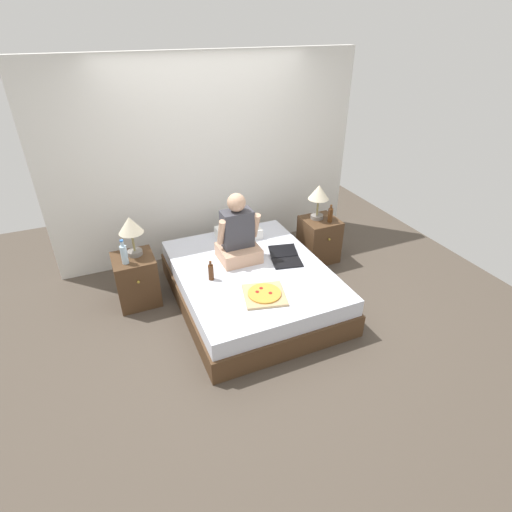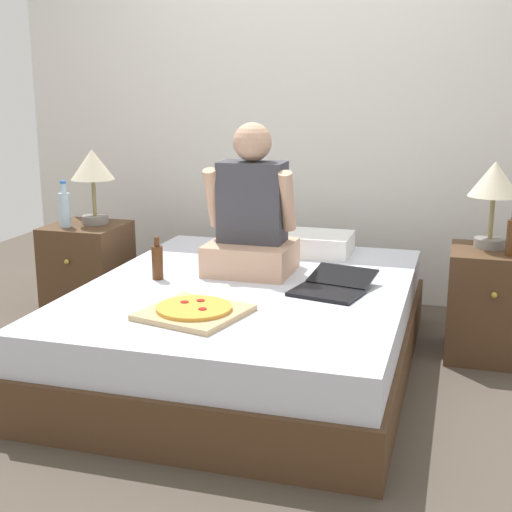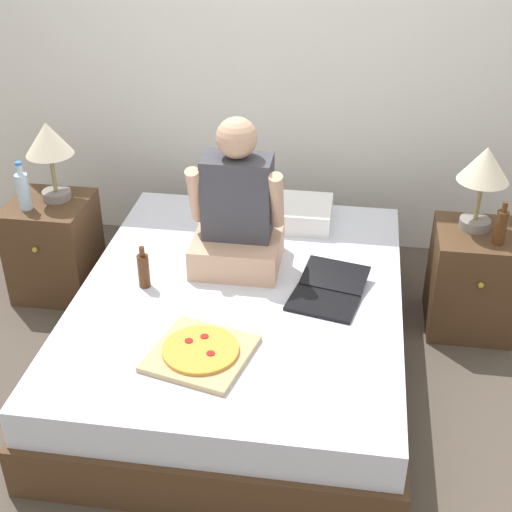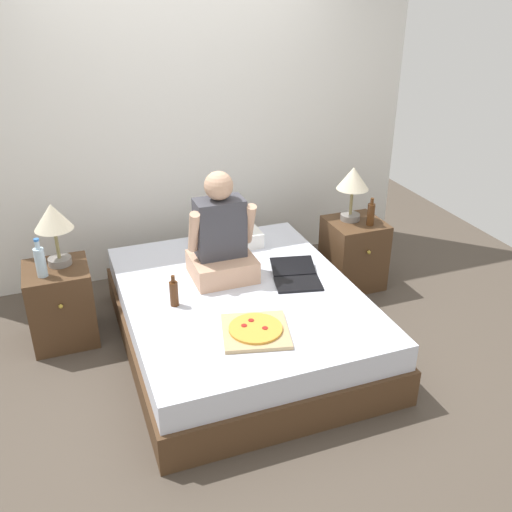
{
  "view_description": "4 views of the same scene",
  "coord_description": "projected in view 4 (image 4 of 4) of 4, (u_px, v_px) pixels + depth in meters",
  "views": [
    {
      "loc": [
        -1.42,
        -3.4,
        2.8
      ],
      "look_at": [
        0.02,
        -0.09,
        0.64
      ],
      "focal_mm": 28.0,
      "sensor_mm": 36.0,
      "label": 1
    },
    {
      "loc": [
        1.0,
        -3.26,
        1.42
      ],
      "look_at": [
        0.07,
        -0.09,
        0.61
      ],
      "focal_mm": 50.0,
      "sensor_mm": 36.0,
      "label": 2
    },
    {
      "loc": [
        0.51,
        -2.85,
        2.37
      ],
      "look_at": [
        0.07,
        0.02,
        0.62
      ],
      "focal_mm": 50.0,
      "sensor_mm": 36.0,
      "label": 3
    },
    {
      "loc": [
        -1.09,
        -3.24,
        2.41
      ],
      "look_at": [
        0.08,
        -0.09,
        0.73
      ],
      "focal_mm": 40.0,
      "sensor_mm": 36.0,
      "label": 4
    }
  ],
  "objects": [
    {
      "name": "ground_plane",
      "position": [
        241.0,
        342.0,
        4.13
      ],
      "size": [
        6.0,
        6.0,
        0.0
      ],
      "primitive_type": "plane",
      "color": "#4C4238"
    },
    {
      "name": "wall_back",
      "position": [
        185.0,
        128.0,
        4.72
      ],
      "size": [
        4.0,
        0.12,
        2.5
      ],
      "primitive_type": "cube",
      "color": "silver",
      "rests_on": "ground"
    },
    {
      "name": "bed",
      "position": [
        241.0,
        317.0,
        4.04
      ],
      "size": [
        1.6,
        2.03,
        0.44
      ],
      "color": "#4C331E",
      "rests_on": "ground"
    },
    {
      "name": "nightstand_left",
      "position": [
        61.0,
        304.0,
        4.06
      ],
      "size": [
        0.44,
        0.47,
        0.58
      ],
      "color": "#4C331E",
      "rests_on": "ground"
    },
    {
      "name": "lamp_on_left_nightstand",
      "position": [
        53.0,
        221.0,
        3.84
      ],
      "size": [
        0.26,
        0.26,
        0.45
      ],
      "color": "gray",
      "rests_on": "nightstand_left"
    },
    {
      "name": "water_bottle",
      "position": [
        40.0,
        261.0,
        3.78
      ],
      "size": [
        0.07,
        0.07,
        0.28
      ],
      "color": "silver",
      "rests_on": "nightstand_left"
    },
    {
      "name": "nightstand_right",
      "position": [
        353.0,
        253.0,
        4.79
      ],
      "size": [
        0.44,
        0.47,
        0.58
      ],
      "color": "#4C331E",
      "rests_on": "ground"
    },
    {
      "name": "lamp_on_right_nightstand",
      "position": [
        353.0,
        182.0,
        4.55
      ],
      "size": [
        0.26,
        0.26,
        0.45
      ],
      "color": "gray",
      "rests_on": "nightstand_right"
    },
    {
      "name": "beer_bottle",
      "position": [
        371.0,
        214.0,
        4.56
      ],
      "size": [
        0.06,
        0.06,
        0.23
      ],
      "color": "#512D14",
      "rests_on": "nightstand_right"
    },
    {
      "name": "pillow",
      "position": [
        227.0,
        238.0,
        4.57
      ],
      "size": [
        0.52,
        0.34,
        0.12
      ],
      "primitive_type": "cube",
      "color": "white",
      "rests_on": "bed"
    },
    {
      "name": "person_seated",
      "position": [
        221.0,
        239.0,
        4.0
      ],
      "size": [
        0.47,
        0.4,
        0.78
      ],
      "color": "tan",
      "rests_on": "bed"
    },
    {
      "name": "laptop",
      "position": [
        296.0,
        278.0,
        4.06
      ],
      "size": [
        0.4,
        0.47,
        0.07
      ],
      "color": "black",
      "rests_on": "bed"
    },
    {
      "name": "pizza_box",
      "position": [
        256.0,
        330.0,
        3.46
      ],
      "size": [
        0.48,
        0.48,
        0.05
      ],
      "color": "tan",
      "rests_on": "bed"
    },
    {
      "name": "beer_bottle_on_bed",
      "position": [
        174.0,
        293.0,
        3.72
      ],
      "size": [
        0.06,
        0.06,
        0.22
      ],
      "color": "#4C2811",
      "rests_on": "bed"
    }
  ]
}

